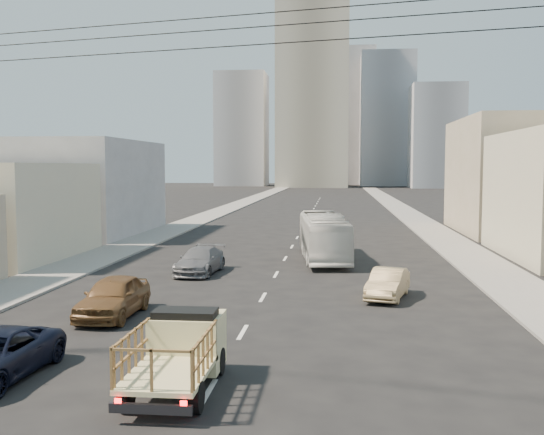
% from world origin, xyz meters
% --- Properties ---
extents(ground, '(420.00, 420.00, 0.00)m').
position_xyz_m(ground, '(0.00, 0.00, 0.00)').
color(ground, black).
rests_on(ground, ground).
extents(sidewalk_left, '(3.50, 180.00, 0.12)m').
position_xyz_m(sidewalk_left, '(-11.75, 70.00, 0.06)').
color(sidewalk_left, gray).
rests_on(sidewalk_left, ground).
extents(sidewalk_right, '(3.50, 180.00, 0.12)m').
position_xyz_m(sidewalk_right, '(11.75, 70.00, 0.06)').
color(sidewalk_right, gray).
rests_on(sidewalk_right, ground).
extents(lane_dashes, '(0.15, 104.00, 0.01)m').
position_xyz_m(lane_dashes, '(0.00, 53.00, 0.01)').
color(lane_dashes, silver).
rests_on(lane_dashes, ground).
extents(flatbed_pickup, '(1.95, 4.41, 1.90)m').
position_xyz_m(flatbed_pickup, '(-0.83, 2.22, 1.09)').
color(flatbed_pickup, beige).
rests_on(flatbed_pickup, ground).
extents(city_bus, '(3.55, 10.62, 2.90)m').
position_xyz_m(city_bus, '(2.41, 25.85, 1.45)').
color(city_bus, silver).
rests_on(city_bus, ground).
extents(sedan_brown, '(1.89, 4.64, 1.58)m').
position_xyz_m(sedan_brown, '(-5.31, 9.77, 0.79)').
color(sedan_brown, brown).
rests_on(sedan_brown, ground).
extents(sedan_tan, '(2.31, 4.14, 1.29)m').
position_xyz_m(sedan_tan, '(5.50, 14.40, 0.65)').
color(sedan_tan, tan).
rests_on(sedan_tan, ground).
extents(sedan_grey, '(2.27, 4.92, 1.39)m').
position_xyz_m(sedan_grey, '(-4.14, 19.95, 0.70)').
color(sedan_grey, slate).
rests_on(sedan_grey, ground).
extents(overhead_wires, '(23.01, 5.02, 0.72)m').
position_xyz_m(overhead_wires, '(0.00, 1.50, 8.97)').
color(overhead_wires, black).
rests_on(overhead_wires, ground).
extents(bldg_right_far, '(12.00, 16.00, 10.00)m').
position_xyz_m(bldg_right_far, '(20.00, 44.00, 5.00)').
color(bldg_right_far, tan).
rests_on(bldg_right_far, ground).
extents(bldg_left_far, '(12.00, 16.00, 8.00)m').
position_xyz_m(bldg_left_far, '(-19.50, 39.00, 4.00)').
color(bldg_left_far, gray).
rests_on(bldg_left_far, ground).
extents(high_rise_tower, '(20.00, 20.00, 60.00)m').
position_xyz_m(high_rise_tower, '(-4.00, 170.00, 30.00)').
color(high_rise_tower, gray).
rests_on(high_rise_tower, ground).
extents(midrise_ne, '(16.00, 16.00, 40.00)m').
position_xyz_m(midrise_ne, '(18.00, 185.00, 20.00)').
color(midrise_ne, gray).
rests_on(midrise_ne, ground).
extents(midrise_nw, '(15.00, 15.00, 34.00)m').
position_xyz_m(midrise_nw, '(-26.00, 180.00, 17.00)').
color(midrise_nw, gray).
rests_on(midrise_nw, ground).
extents(midrise_back, '(18.00, 18.00, 44.00)m').
position_xyz_m(midrise_back, '(6.00, 200.00, 22.00)').
color(midrise_back, gray).
rests_on(midrise_back, ground).
extents(midrise_east, '(14.00, 14.00, 28.00)m').
position_xyz_m(midrise_east, '(30.00, 165.00, 14.00)').
color(midrise_east, gray).
rests_on(midrise_east, ground).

